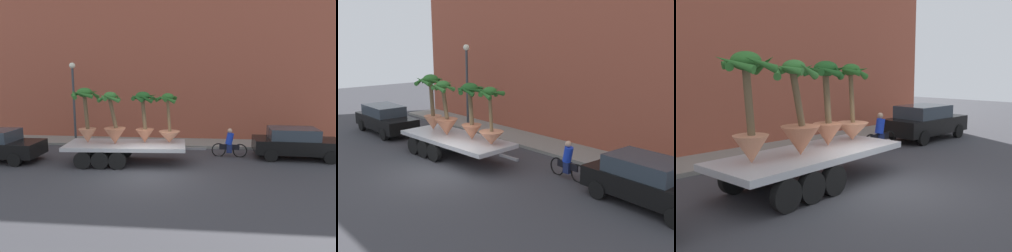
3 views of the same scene
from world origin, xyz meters
TOP-DOWN VIEW (x-y plane):
  - ground_plane at (0.00, 0.00)m, footprint 60.00×60.00m
  - sidewalk at (0.00, 6.10)m, footprint 24.00×2.20m
  - building_facade at (0.00, 7.80)m, footprint 24.00×1.20m
  - flatbed_trailer at (-1.57, 1.64)m, footprint 6.78×2.56m
  - potted_palm_rear at (-0.44, 1.91)m, footprint 1.29×1.36m
  - potted_palm_middle at (-3.24, 1.65)m, footprint 1.39×1.38m
  - potted_palm_front at (0.76, 2.02)m, footprint 1.26×1.17m
  - potted_palm_extra at (-1.84, 1.51)m, footprint 1.37×1.27m
  - cyclist at (3.82, 3.32)m, footprint 1.84×0.37m
  - parked_car at (7.16, 3.33)m, footprint 4.36×2.11m
  - street_lamp at (-5.32, 5.30)m, footprint 0.36×0.36m

SIDE VIEW (x-z plane):
  - ground_plane at x=0.00m, z-range 0.00..0.00m
  - sidewalk at x=0.00m, z-range 0.00..0.15m
  - cyclist at x=3.82m, z-range -0.10..1.44m
  - flatbed_trailer at x=-1.57m, z-range 0.27..1.25m
  - parked_car at x=7.16m, z-range 0.04..1.62m
  - potted_palm_front at x=0.76m, z-range 0.64..3.06m
  - potted_palm_extra at x=-1.84m, z-range 0.62..3.12m
  - potted_palm_rear at x=-0.44m, z-range 0.92..3.41m
  - potted_palm_middle at x=-3.24m, z-range 0.93..3.61m
  - street_lamp at x=-5.32m, z-range 0.82..5.65m
  - building_facade at x=0.00m, z-range 0.00..9.90m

